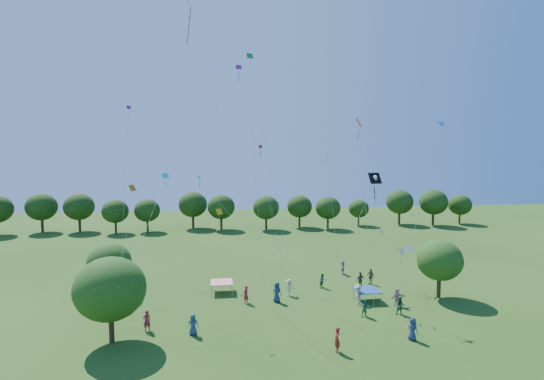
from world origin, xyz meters
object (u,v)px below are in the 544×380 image
(tent_red_stripe, at_px, (222,282))
(red_high_kite, at_px, (206,71))
(pirate_kite, at_px, (374,180))
(near_tree_west, at_px, (110,289))
(near_tree_east, at_px, (440,260))
(tent_blue, at_px, (367,290))
(near_tree_north, at_px, (109,262))

(tent_red_stripe, distance_m, red_high_kite, 20.52)
(pirate_kite, bearing_deg, near_tree_west, -168.24)
(pirate_kite, height_order, red_high_kite, red_high_kite)
(near_tree_west, distance_m, pirate_kite, 23.54)
(pirate_kite, distance_m, red_high_kite, 17.48)
(tent_red_stripe, bearing_deg, pirate_kite, -22.16)
(near_tree_west, bearing_deg, pirate_kite, 11.76)
(near_tree_east, height_order, pirate_kite, pirate_kite)
(tent_blue, bearing_deg, red_high_kite, -177.72)
(tent_blue, distance_m, red_high_kite, 24.82)
(near_tree_north, height_order, near_tree_east, near_tree_east)
(near_tree_west, relative_size, pirate_kite, 0.59)
(near_tree_west, relative_size, red_high_kite, 0.25)
(near_tree_east, xyz_separation_m, tent_blue, (-7.20, 0.05, -2.65))
(pirate_kite, xyz_separation_m, red_high_kite, (-14.74, 0.72, 9.38))
(tent_blue, xyz_separation_m, red_high_kite, (-14.81, -0.59, 19.91))
(near_tree_north, bearing_deg, tent_red_stripe, -2.79)
(tent_blue, relative_size, pirate_kite, 0.20)
(tent_blue, xyz_separation_m, pirate_kite, (-0.08, -1.32, 10.54))
(near_tree_north, distance_m, pirate_kite, 26.51)
(near_tree_west, xyz_separation_m, near_tree_north, (-2.61, 10.61, -0.75))
(tent_red_stripe, bearing_deg, red_high_kite, -103.56)
(near_tree_east, bearing_deg, near_tree_west, -168.72)
(tent_red_stripe, bearing_deg, near_tree_north, 177.21)
(tent_red_stripe, bearing_deg, near_tree_west, -129.40)
(red_high_kite, bearing_deg, near_tree_north, 151.26)
(tent_red_stripe, height_order, pirate_kite, pirate_kite)
(near_tree_east, distance_m, tent_blue, 7.67)
(near_tree_west, distance_m, near_tree_north, 10.95)
(near_tree_west, relative_size, tent_blue, 2.94)
(near_tree_east, relative_size, red_high_kite, 0.22)
(near_tree_west, height_order, near_tree_east, near_tree_west)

